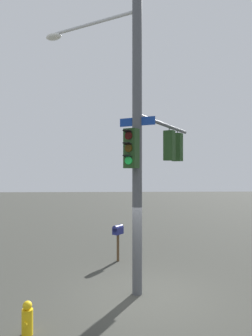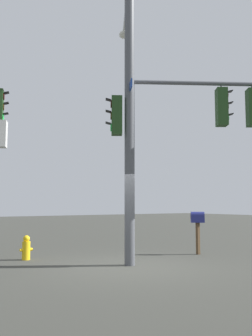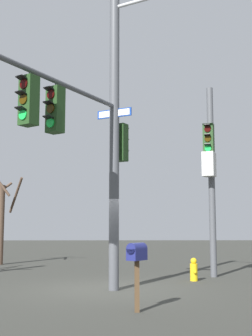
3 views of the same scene
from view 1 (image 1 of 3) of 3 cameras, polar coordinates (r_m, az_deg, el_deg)
The scene contains 4 objects.
ground_plane at distance 9.15m, azimuth 3.78°, elevation -23.34°, with size 80.00×80.00×0.00m, color #353630.
main_signal_pole_assembly at distance 9.40m, azimuth 3.29°, elevation 5.96°, with size 4.64×5.48×8.59m.
fire_hydrant at distance 7.55m, azimuth -18.32°, elevation -25.65°, with size 0.38×0.24×0.73m.
mailbox at distance 11.98m, azimuth -1.55°, elevation -12.23°, with size 0.50×0.46×1.41m.
Camera 1 is at (-8.38, 0.89, 3.57)m, focal length 31.94 mm.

